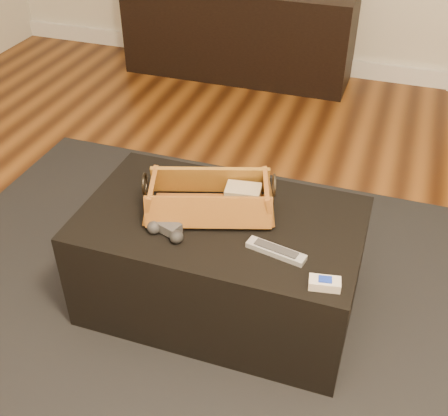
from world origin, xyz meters
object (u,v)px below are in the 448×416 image
(ottoman, at_px, (221,262))
(cream_gadget, at_px, (325,283))
(tv_remote, at_px, (203,208))
(game_controller, at_px, (167,230))
(media_cabinet, at_px, (238,32))
(wicker_basket, at_px, (210,200))
(silver_remote, at_px, (276,251))

(ottoman, distance_m, cream_gadget, 0.52)
(tv_remote, xyz_separation_m, game_controller, (-0.07, -0.15, -0.01))
(media_cabinet, relative_size, cream_gadget, 15.22)
(ottoman, relative_size, wicker_basket, 2.01)
(silver_remote, bearing_deg, wicker_basket, 153.11)
(ottoman, relative_size, tv_remote, 4.21)
(silver_remote, bearing_deg, media_cabinet, 110.41)
(tv_remote, relative_size, wicker_basket, 0.48)
(wicker_basket, xyz_separation_m, silver_remote, (0.28, -0.14, -0.04))
(game_controller, xyz_separation_m, silver_remote, (0.37, 0.03, -0.01))
(ottoman, height_order, silver_remote, silver_remote)
(tv_remote, distance_m, wicker_basket, 0.04)
(ottoman, height_order, wicker_basket, wicker_basket)
(wicker_basket, height_order, cream_gadget, wicker_basket)
(wicker_basket, xyz_separation_m, game_controller, (-0.09, -0.17, -0.03))
(wicker_basket, relative_size, game_controller, 3.35)
(tv_remote, bearing_deg, cream_gadget, -48.93)
(media_cabinet, distance_m, game_controller, 2.39)
(wicker_basket, xyz_separation_m, cream_gadget, (0.46, -0.25, -0.04))
(media_cabinet, xyz_separation_m, ottoman, (0.62, -2.18, -0.08))
(wicker_basket, bearing_deg, tv_remote, -125.28)
(wicker_basket, bearing_deg, cream_gadget, -28.14)
(cream_gadget, bearing_deg, game_controller, 172.49)
(tv_remote, bearing_deg, wicker_basket, 30.87)
(wicker_basket, bearing_deg, silver_remote, -26.89)
(ottoman, bearing_deg, media_cabinet, 105.97)
(media_cabinet, bearing_deg, tv_remote, -75.61)
(ottoman, bearing_deg, cream_gadget, -28.87)
(media_cabinet, xyz_separation_m, wicker_basket, (0.58, -2.17, 0.18))
(silver_remote, distance_m, cream_gadget, 0.21)
(tv_remote, height_order, silver_remote, tv_remote)
(ottoman, distance_m, tv_remote, 0.25)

